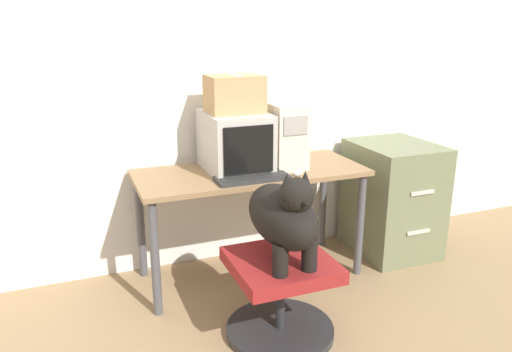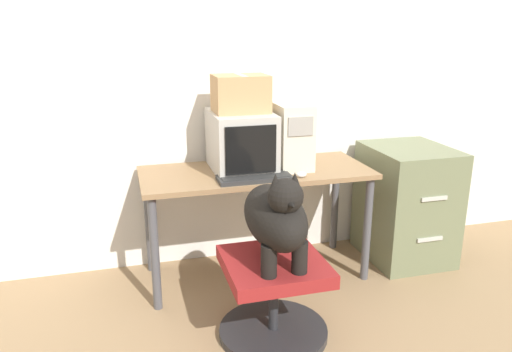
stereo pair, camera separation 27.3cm
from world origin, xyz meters
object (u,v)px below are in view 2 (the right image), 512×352
at_px(crt_monitor, 241,141).
at_px(filing_cabinet, 406,203).
at_px(dog, 276,216).
at_px(office_chair, 274,295).
at_px(keyboard, 255,178).
at_px(pc_tower, 288,134).
at_px(cardboard_box, 241,94).

bearing_deg(crt_monitor, filing_cabinet, -3.14).
bearing_deg(crt_monitor, dog, -90.76).
distance_m(office_chair, filing_cabinet, 1.33).
bearing_deg(office_chair, crt_monitor, 89.21).
xyz_separation_m(crt_monitor, keyboard, (0.02, -0.24, -0.16)).
relative_size(pc_tower, office_chair, 0.75).
relative_size(office_chair, cardboard_box, 1.78).
xyz_separation_m(crt_monitor, office_chair, (-0.01, -0.71, -0.65)).
bearing_deg(keyboard, dog, -93.31).
bearing_deg(cardboard_box, office_chair, -90.78).
bearing_deg(dog, keyboard, 86.69).
height_order(office_chair, dog, dog).
distance_m(keyboard, office_chair, 0.68).
distance_m(pc_tower, keyboard, 0.43).
xyz_separation_m(pc_tower, cardboard_box, (-0.31, -0.01, 0.26)).
height_order(crt_monitor, keyboard, crt_monitor).
distance_m(crt_monitor, pc_tower, 0.31).
relative_size(office_chair, filing_cabinet, 0.73).
bearing_deg(cardboard_box, keyboard, -85.44).
relative_size(crt_monitor, pc_tower, 1.11).
relative_size(pc_tower, filing_cabinet, 0.55).
relative_size(keyboard, cardboard_box, 1.34).
bearing_deg(crt_monitor, office_chair, -90.79).
distance_m(keyboard, filing_cabinet, 1.18).
bearing_deg(dog, office_chair, 90.00).
distance_m(crt_monitor, dog, 0.77).
relative_size(dog, cardboard_box, 1.75).
distance_m(pc_tower, office_chair, 1.04).
bearing_deg(filing_cabinet, cardboard_box, 176.66).
height_order(filing_cabinet, cardboard_box, cardboard_box).
bearing_deg(dog, pc_tower, 67.10).
relative_size(pc_tower, cardboard_box, 1.34).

